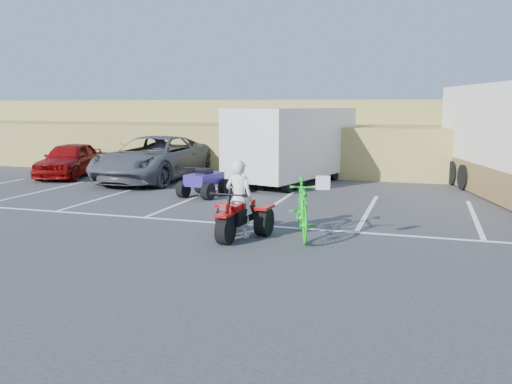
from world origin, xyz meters
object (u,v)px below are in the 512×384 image
(red_trike_atv, at_px, (237,238))
(red_car, at_px, (70,160))
(quad_atv_blue, at_px, (205,196))
(cargo_trailer, at_px, (293,143))
(quad_atv_green, at_px, (282,189))
(green_dirt_bike, at_px, (302,209))
(grey_pickup, at_px, (154,158))
(rider, at_px, (239,199))

(red_trike_atv, relative_size, red_car, 0.40)
(quad_atv_blue, bearing_deg, cargo_trailer, 73.51)
(cargo_trailer, distance_m, quad_atv_blue, 4.58)
(cargo_trailer, xyz_separation_m, quad_atv_green, (0.03, -1.72, -1.49))
(quad_atv_green, bearing_deg, green_dirt_bike, -59.82)
(grey_pickup, distance_m, quad_atv_green, 5.36)
(quad_atv_blue, bearing_deg, red_trike_atv, -50.06)
(quad_atv_green, bearing_deg, quad_atv_blue, -120.62)
(red_trike_atv, height_order, quad_atv_green, red_trike_atv)
(red_car, distance_m, quad_atv_blue, 7.56)
(green_dirt_bike, distance_m, red_car, 13.20)
(red_car, bearing_deg, red_trike_atv, -50.86)
(grey_pickup, bearing_deg, quad_atv_blue, -40.53)
(red_trike_atv, relative_size, grey_pickup, 0.27)
(red_trike_atv, bearing_deg, grey_pickup, 132.41)
(red_car, distance_m, cargo_trailer, 9.03)
(red_car, height_order, quad_atv_blue, red_car)
(red_trike_atv, distance_m, green_dirt_bike, 1.57)
(grey_pickup, xyz_separation_m, cargo_trailer, (5.21, 1.01, 0.65))
(grey_pickup, bearing_deg, red_car, -177.77)
(rider, distance_m, cargo_trailer, 8.63)
(red_trike_atv, xyz_separation_m, quad_atv_green, (-0.84, 6.99, 0.00))
(green_dirt_bike, distance_m, quad_atv_blue, 6.02)
(grey_pickup, xyz_separation_m, quad_atv_blue, (3.29, -2.87, -0.84))
(rider, relative_size, green_dirt_bike, 0.79)
(green_dirt_bike, bearing_deg, quad_atv_blue, 116.62)
(red_trike_atv, xyz_separation_m, rider, (0.01, 0.15, 0.85))
(green_dirt_bike, distance_m, grey_pickup, 10.34)
(red_trike_atv, distance_m, quad_atv_blue, 5.58)
(red_trike_atv, relative_size, quad_atv_blue, 1.08)
(quad_atv_green, bearing_deg, grey_pickup, -176.13)
(rider, xyz_separation_m, red_car, (-9.80, 7.44, -0.15))
(cargo_trailer, bearing_deg, grey_pickup, -152.65)
(red_trike_atv, height_order, green_dirt_bike, green_dirt_bike)
(rider, relative_size, quad_atv_green, 1.06)
(cargo_trailer, bearing_deg, green_dirt_bike, -58.60)
(red_car, xyz_separation_m, quad_atv_blue, (7.00, -2.76, -0.69))
(red_trike_atv, xyz_separation_m, grey_pickup, (-6.08, 7.70, 0.84))
(grey_pickup, relative_size, cargo_trailer, 0.96)
(red_trike_atv, distance_m, grey_pickup, 9.85)
(red_car, height_order, quad_atv_green, red_car)
(grey_pickup, height_order, cargo_trailer, cargo_trailer)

